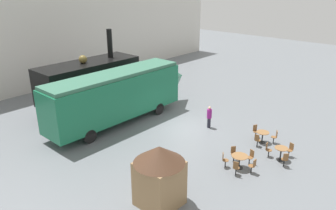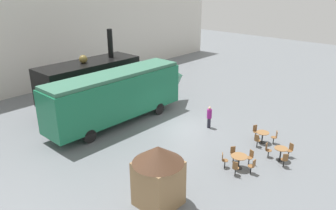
{
  "view_description": "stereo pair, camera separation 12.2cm",
  "coord_description": "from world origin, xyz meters",
  "px_view_note": "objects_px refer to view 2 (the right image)",
  "views": [
    {
      "loc": [
        -16.23,
        -13.21,
        9.77
      ],
      "look_at": [
        -0.51,
        1.0,
        1.6
      ],
      "focal_mm": 35.0,
      "sensor_mm": 36.0,
      "label": 1
    },
    {
      "loc": [
        -16.15,
        -13.3,
        9.77
      ],
      "look_at": [
        -0.51,
        1.0,
        1.6
      ],
      "focal_mm": 35.0,
      "sensor_mm": 36.0,
      "label": 2
    }
  ],
  "objects_px": {
    "cafe_table_far": "(239,158)",
    "ticket_kiosk": "(158,173)",
    "visitor_person": "(209,116)",
    "cafe_table_mid": "(281,151)",
    "steam_locomotive": "(90,80)",
    "cafe_table_near": "(263,135)",
    "streamlined_locomotive": "(124,92)",
    "cafe_chair_0": "(257,140)"
  },
  "relations": [
    {
      "from": "ticket_kiosk",
      "to": "cafe_table_far",
      "type": "bearing_deg",
      "value": -12.31
    },
    {
      "from": "streamlined_locomotive",
      "to": "visitor_person",
      "type": "bearing_deg",
      "value": -60.52
    },
    {
      "from": "cafe_table_far",
      "to": "visitor_person",
      "type": "bearing_deg",
      "value": 53.3
    },
    {
      "from": "streamlined_locomotive",
      "to": "cafe_chair_0",
      "type": "xyz_separation_m",
      "value": [
        2.7,
        -9.27,
        -1.63
      ]
    },
    {
      "from": "streamlined_locomotive",
      "to": "visitor_person",
      "type": "distance_m",
      "value": 6.33
    },
    {
      "from": "cafe_table_far",
      "to": "ticket_kiosk",
      "type": "relative_size",
      "value": 0.3
    },
    {
      "from": "streamlined_locomotive",
      "to": "cafe_table_near",
      "type": "xyz_separation_m",
      "value": [
        3.47,
        -9.24,
        -1.58
      ]
    },
    {
      "from": "steam_locomotive",
      "to": "ticket_kiosk",
      "type": "xyz_separation_m",
      "value": [
        -5.29,
        -12.69,
        -0.6
      ]
    },
    {
      "from": "cafe_table_near",
      "to": "cafe_table_far",
      "type": "xyz_separation_m",
      "value": [
        -3.65,
        -0.49,
        0.05
      ]
    },
    {
      "from": "cafe_table_mid",
      "to": "ticket_kiosk",
      "type": "xyz_separation_m",
      "value": [
        -7.54,
        2.45,
        1.09
      ]
    },
    {
      "from": "visitor_person",
      "to": "ticket_kiosk",
      "type": "height_order",
      "value": "ticket_kiosk"
    },
    {
      "from": "cafe_table_mid",
      "to": "cafe_chair_0",
      "type": "height_order",
      "value": "cafe_chair_0"
    },
    {
      "from": "streamlined_locomotive",
      "to": "cafe_chair_0",
      "type": "distance_m",
      "value": 9.8
    },
    {
      "from": "streamlined_locomotive",
      "to": "ticket_kiosk",
      "type": "height_order",
      "value": "streamlined_locomotive"
    },
    {
      "from": "steam_locomotive",
      "to": "streamlined_locomotive",
      "type": "bearing_deg",
      "value": -89.02
    },
    {
      "from": "streamlined_locomotive",
      "to": "ticket_kiosk",
      "type": "bearing_deg",
      "value": -121.95
    },
    {
      "from": "cafe_table_mid",
      "to": "visitor_person",
      "type": "bearing_deg",
      "value": 81.23
    },
    {
      "from": "visitor_person",
      "to": "ticket_kiosk",
      "type": "bearing_deg",
      "value": -159.15
    },
    {
      "from": "steam_locomotive",
      "to": "cafe_chair_0",
      "type": "distance_m",
      "value": 13.77
    },
    {
      "from": "ticket_kiosk",
      "to": "cafe_table_near",
      "type": "bearing_deg",
      "value": -4.17
    },
    {
      "from": "cafe_table_far",
      "to": "visitor_person",
      "type": "height_order",
      "value": "visitor_person"
    },
    {
      "from": "cafe_table_near",
      "to": "cafe_table_mid",
      "type": "bearing_deg",
      "value": -125.67
    },
    {
      "from": "ticket_kiosk",
      "to": "cafe_table_mid",
      "type": "bearing_deg",
      "value": -17.98
    },
    {
      "from": "cafe_table_near",
      "to": "cafe_table_mid",
      "type": "distance_m",
      "value": 2.22
    },
    {
      "from": "streamlined_locomotive",
      "to": "cafe_chair_0",
      "type": "bearing_deg",
      "value": -73.77
    },
    {
      "from": "steam_locomotive",
      "to": "cafe_table_mid",
      "type": "height_order",
      "value": "steam_locomotive"
    },
    {
      "from": "visitor_person",
      "to": "cafe_table_far",
      "type": "bearing_deg",
      "value": -126.7
    },
    {
      "from": "cafe_table_far",
      "to": "ticket_kiosk",
      "type": "bearing_deg",
      "value": 167.69
    },
    {
      "from": "cafe_table_far",
      "to": "steam_locomotive",
      "type": "bearing_deg",
      "value": 89.54
    },
    {
      "from": "ticket_kiosk",
      "to": "streamlined_locomotive",
      "type": "bearing_deg",
      "value": 58.05
    },
    {
      "from": "visitor_person",
      "to": "ticket_kiosk",
      "type": "distance_m",
      "value": 9.04
    },
    {
      "from": "streamlined_locomotive",
      "to": "cafe_table_far",
      "type": "distance_m",
      "value": 9.85
    },
    {
      "from": "steam_locomotive",
      "to": "visitor_person",
      "type": "relative_size",
      "value": 5.21
    },
    {
      "from": "cafe_table_near",
      "to": "ticket_kiosk",
      "type": "distance_m",
      "value": 8.93
    },
    {
      "from": "streamlined_locomotive",
      "to": "cafe_table_far",
      "type": "bearing_deg",
      "value": -91.06
    },
    {
      "from": "cafe_table_far",
      "to": "cafe_table_near",
      "type": "bearing_deg",
      "value": 7.58
    },
    {
      "from": "cafe_table_mid",
      "to": "cafe_table_far",
      "type": "bearing_deg",
      "value": 150.83
    },
    {
      "from": "cafe_table_near",
      "to": "visitor_person",
      "type": "xyz_separation_m",
      "value": [
        -0.42,
        3.85,
        0.29
      ]
    },
    {
      "from": "cafe_table_mid",
      "to": "ticket_kiosk",
      "type": "bearing_deg",
      "value": 162.02
    },
    {
      "from": "steam_locomotive",
      "to": "visitor_person",
      "type": "distance_m",
      "value": 10.09
    },
    {
      "from": "cafe_table_near",
      "to": "cafe_table_far",
      "type": "height_order",
      "value": "cafe_table_far"
    },
    {
      "from": "cafe_table_near",
      "to": "streamlined_locomotive",
      "type": "bearing_deg",
      "value": 110.59
    }
  ]
}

